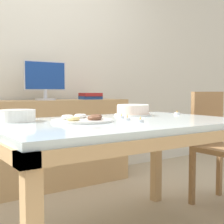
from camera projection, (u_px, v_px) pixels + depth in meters
wall_back at (26, 56)px, 3.20m from camera, size 8.00×0.10×2.60m
dining_table at (118, 135)px, 1.90m from camera, size 1.54×0.98×0.77m
chair at (219, 142)px, 2.60m from camera, size 0.43×0.43×0.94m
sideboard at (38, 145)px, 3.01m from camera, size 1.85×0.44×0.86m
computer_monitor at (45, 81)px, 3.01m from camera, size 0.42×0.20×0.38m
book_stack at (90, 96)px, 3.31m from camera, size 0.23×0.19×0.07m
cake_chocolate_round at (133, 110)px, 2.29m from camera, size 0.27×0.27×0.08m
pastry_platter at (82, 120)px, 1.83m from camera, size 0.36×0.36×0.04m
plate_stack at (17, 116)px, 1.83m from camera, size 0.21×0.21×0.07m
tealight_left_edge at (140, 120)px, 1.80m from camera, size 0.04×0.04×0.04m
tealight_near_cakes at (121, 117)px, 2.05m from camera, size 0.04×0.04×0.04m
tealight_right_edge at (177, 113)px, 2.39m from camera, size 0.04×0.04×0.04m
tealight_near_front at (127, 119)px, 1.92m from camera, size 0.04×0.04×0.04m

